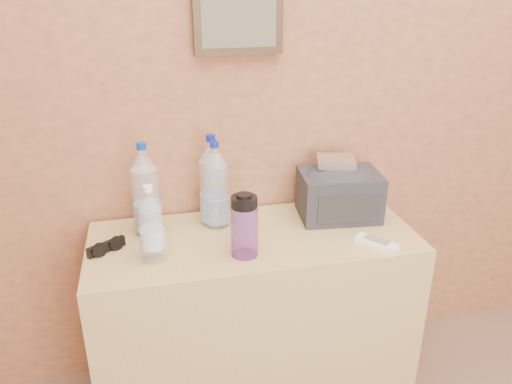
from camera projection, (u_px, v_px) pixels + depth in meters
picture_frame at (238, 16)px, 1.64m from camera, size 0.30×0.03×0.25m
dresser at (254, 319)px, 1.85m from camera, size 1.12×0.47×0.70m
pet_large_a at (146, 195)px, 1.68m from camera, size 0.09×0.09×0.33m
pet_large_b at (216, 189)px, 1.74m from camera, size 0.08×0.08×0.31m
pet_large_c at (212, 185)px, 1.75m from camera, size 0.09×0.09×0.33m
pet_small at (151, 228)px, 1.53m from camera, size 0.07×0.07×0.25m
nalgene_bottle at (244, 225)px, 1.56m from camera, size 0.09×0.09×0.21m
sunglasses at (106, 247)px, 1.61m from camera, size 0.14×0.11×0.03m
ac_remote at (377, 243)px, 1.65m from camera, size 0.12×0.14×0.02m
toiletry_bag at (339, 192)px, 1.82m from camera, size 0.30×0.23×0.19m
foil_packet at (336, 161)px, 1.80m from camera, size 0.16×0.14×0.03m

